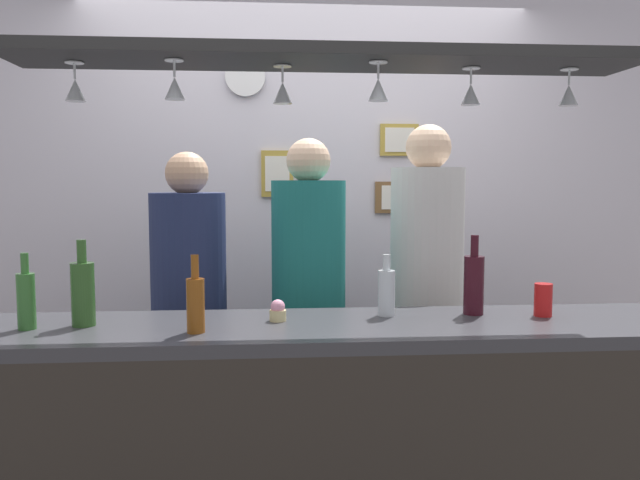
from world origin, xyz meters
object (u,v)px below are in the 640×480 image
Objects in this scene: person_middle_teal_shirt at (309,286)px; picture_frame_lower_pair at (401,197)px; drink_can at (543,300)px; bottle_wine_dark_red at (474,283)px; bottle_champagne_green at (83,292)px; person_left_navy_shirt at (189,296)px; bottle_soda_clear at (386,291)px; picture_frame_upper_small at (399,140)px; bottle_beer_amber_tall at (196,303)px; wall_clock at (245,76)px; person_right_white_patterned_shirt at (427,275)px; cupcake at (278,311)px; picture_frame_crest at (277,174)px; bottle_beer_green_import at (26,299)px.

person_middle_teal_shirt is 0.99m from picture_frame_lower_pair.
bottle_wine_dark_red is at bearing 167.77° from drink_can.
picture_frame_lower_pair reaches higher than bottle_champagne_green.
person_left_navy_shirt reaches higher than picture_frame_lower_pair.
person_left_navy_shirt reaches higher than bottle_soda_clear.
bottle_beer_amber_tall is at bearing -123.15° from picture_frame_upper_small.
bottle_beer_amber_tall is at bearing -94.45° from wall_clock.
person_left_navy_shirt is 0.93× the size of person_right_white_patterned_shirt.
drink_can is 1.56× the size of cupcake.
picture_frame_crest reaches higher than picture_frame_lower_pair.
drink_can is (1.26, 0.16, -0.04)m from bottle_beer_amber_tall.
wall_clock is at bearing 113.56° from person_middle_teal_shirt.
bottle_champagne_green is at bearing -176.58° from bottle_wine_dark_red.
picture_frame_crest is at bearing 100.61° from person_middle_teal_shirt.
bottle_wine_dark_red is 0.75m from cupcake.
person_right_white_patterned_shirt reaches higher than bottle_soda_clear.
person_middle_teal_shirt is at bearing 39.09° from bottle_champagne_green.
bottle_wine_dark_red is 1.54m from picture_frame_crest.
person_left_navy_shirt is 6.33× the size of picture_frame_crest.
cupcake is at bearing 1.96° from bottle_champagne_green.
cupcake is at bearing -90.75° from picture_frame_crest.
bottle_beer_green_import is at bearing -116.19° from wall_clock.
bottle_wine_dark_red is 1.44m from picture_frame_upper_small.
person_middle_teal_shirt is 1.05m from drink_can.
person_middle_teal_shirt is at bearing 62.11° from bottle_beer_amber_tall.
person_left_navy_shirt reaches higher than bottle_wine_dark_red.
picture_frame_upper_small is at bearing 62.24° from cupcake.
person_left_navy_shirt reaches higher than cupcake.
person_left_navy_shirt is 0.76m from cupcake.
bottle_wine_dark_red reaches higher than bottle_beer_amber_tall.
bottle_soda_clear is at bearing 4.38° from bottle_champagne_green.
wall_clock is (-1.14, 1.34, 1.02)m from drink_can.
bottle_soda_clear is at bearing -66.56° from person_middle_teal_shirt.
bottle_beer_green_import and bottle_beer_amber_tall have the same top height.
person_middle_teal_shirt is at bearing 180.00° from person_right_white_patterned_shirt.
wall_clock reaches higher than picture_frame_lower_pair.
wall_clock is (0.69, 1.41, 0.98)m from bottle_beer_green_import.
picture_frame_upper_small reaches higher than bottle_beer_amber_tall.
bottle_beer_amber_tall is (-1.01, -0.22, -0.02)m from bottle_wine_dark_red.
cupcake is (0.67, 0.02, -0.08)m from bottle_champagne_green.
picture_frame_crest is at bearing 125.69° from drink_can.
picture_frame_upper_small reaches higher than bottle_champagne_green.
bottle_beer_amber_tall is (0.12, -0.80, 0.12)m from person_left_navy_shirt.
picture_frame_crest is 0.72m from picture_frame_lower_pair.
bottle_champagne_green reaches higher than drink_can.
person_middle_teal_shirt is 1.31m from wall_clock.
bottle_wine_dark_red is 3.85× the size of cupcake.
picture_frame_upper_small is (1.56, 1.42, 0.64)m from bottle_beer_green_import.
bottle_soda_clear is 0.58m from drink_can.
cupcake is at bearing -103.14° from person_middle_teal_shirt.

